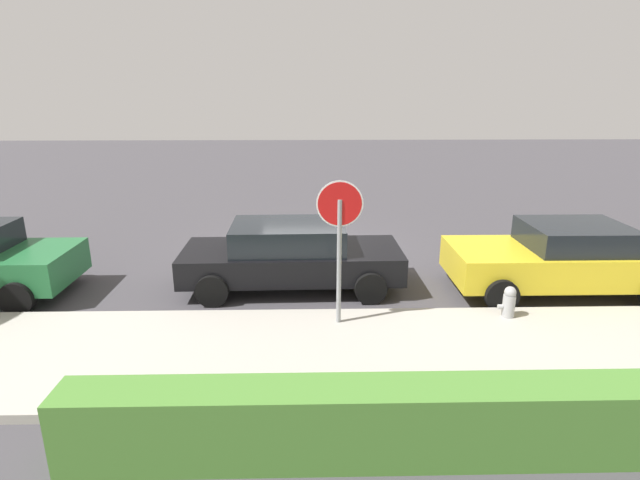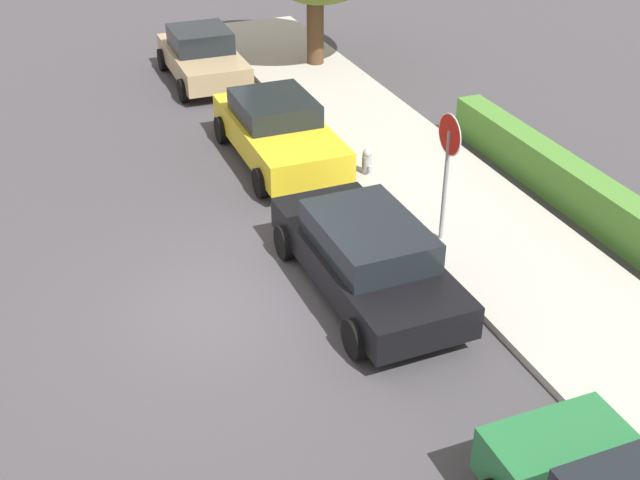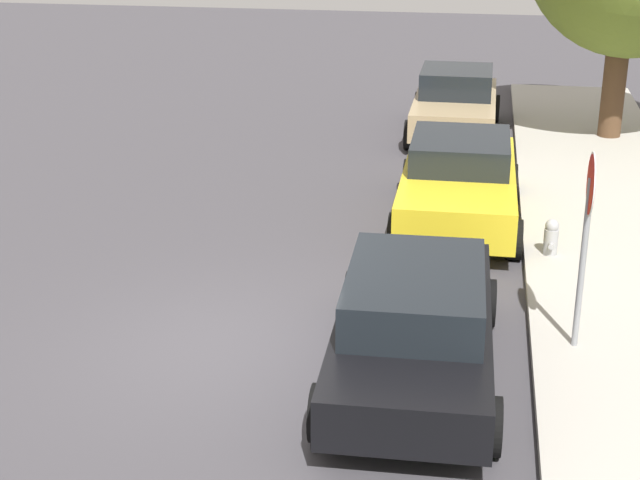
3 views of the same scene
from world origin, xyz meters
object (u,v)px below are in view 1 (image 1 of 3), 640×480
at_px(parked_car_yellow, 562,258).
at_px(fire_hydrant, 509,305).
at_px(stop_sign, 340,230).
at_px(parked_car_black, 291,255).

height_order(parked_car_yellow, fire_hydrant, parked_car_yellow).
relative_size(stop_sign, fire_hydrant, 3.71).
bearing_deg(parked_car_black, parked_car_yellow, 176.52).
distance_m(stop_sign, parked_car_black, 2.42).
xyz_separation_m(stop_sign, fire_hydrant, (-3.06, -0.15, -1.46)).
xyz_separation_m(parked_car_yellow, fire_hydrant, (1.64, 1.48, -0.38)).
bearing_deg(parked_car_black, fire_hydrant, 155.24).
distance_m(parked_car_black, parked_car_yellow, 5.59).
relative_size(stop_sign, parked_car_black, 0.58).
xyz_separation_m(stop_sign, parked_car_black, (0.89, -1.97, -1.09)).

